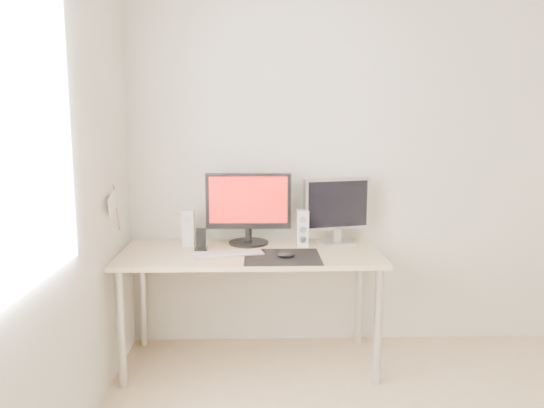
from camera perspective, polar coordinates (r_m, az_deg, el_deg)
name	(u,v)px	position (r m, az deg, el deg)	size (l,w,h in m)	color
wall_back	(388,162)	(3.68, 12.38, 4.39)	(3.50, 3.50, 0.00)	white
wall_left	(5,203)	(2.03, -26.81, 0.08)	(3.50, 3.50, 0.00)	white
window_pane	(3,129)	(2.01, -27.00, 7.16)	(1.30, 1.30, 0.00)	white
mousepad	(282,257)	(3.15, 1.12, -5.71)	(0.45, 0.40, 0.00)	black
mouse	(286,255)	(3.12, 1.52, -5.47)	(0.11, 0.06, 0.04)	black
desk	(251,263)	(3.31, -2.31, -6.41)	(1.60, 0.70, 0.73)	#D1B587
main_monitor	(248,206)	(3.43, -2.55, -0.20)	(0.55, 0.26, 0.47)	black
second_monitor	(337,207)	(3.48, 6.99, -0.36)	(0.45, 0.21, 0.43)	silver
speaker_left	(188,228)	(3.45, -8.97, -2.56)	(0.07, 0.09, 0.23)	silver
speaker_right	(302,228)	(3.40, 3.29, -2.63)	(0.07, 0.09, 0.23)	white
keyboard	(229,254)	(3.21, -4.68, -5.35)	(0.44, 0.21, 0.02)	silver
phone_dock	(201,243)	(3.34, -7.63, -4.22)	(0.08, 0.07, 0.14)	black
pennant	(114,205)	(3.20, -16.66, -0.08)	(0.01, 0.23, 0.29)	#A57F54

